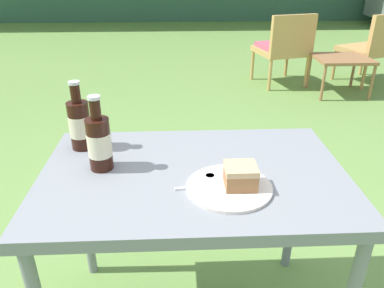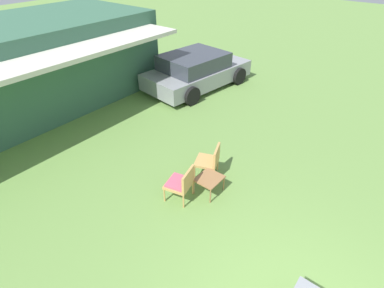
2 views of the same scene
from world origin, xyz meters
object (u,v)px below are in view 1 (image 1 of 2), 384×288
object	(u,v)px
garden_side_table	(342,61)
wicker_chair_cushioned	(284,46)
cola_bottle_far	(80,124)
cake_on_plate	(234,182)
cola_bottle_near	(99,142)
patio_table	(193,189)
wicker_chair_plain	(374,45)

from	to	relation	value
garden_side_table	wicker_chair_cushioned	bearing A→B (deg)	147.25
cola_bottle_far	cake_on_plate	bearing A→B (deg)	-30.09
garden_side_table	cola_bottle_near	bearing A→B (deg)	-126.24
garden_side_table	cola_bottle_far	bearing A→B (deg)	-129.15
wicker_chair_cushioned	patio_table	world-z (taller)	wicker_chair_cushioned
cola_bottle_far	patio_table	bearing A→B (deg)	-25.81
wicker_chair_cushioned	cola_bottle_near	xyz separation A→B (m)	(-1.45, -3.05, 0.35)
wicker_chair_plain	cake_on_plate	world-z (taller)	wicker_chair_plain
wicker_chair_plain	cola_bottle_near	xyz separation A→B (m)	(-2.47, -3.03, 0.34)
wicker_chair_cushioned	patio_table	bearing A→B (deg)	55.43
wicker_chair_cushioned	garden_side_table	xyz separation A→B (m)	(0.53, -0.34, -0.09)
wicker_chair_cushioned	cake_on_plate	distance (m)	3.37
cake_on_plate	patio_table	bearing A→B (deg)	137.89
garden_side_table	patio_table	size ratio (longest dim) A/B	0.56
garden_side_table	cake_on_plate	xyz separation A→B (m)	(-1.57, -2.85, 0.37)
cake_on_plate	cola_bottle_near	bearing A→B (deg)	160.98
garden_side_table	cake_on_plate	size ratio (longest dim) A/B	2.13
wicker_chair_cushioned	patio_table	distance (m)	3.30
wicker_chair_cushioned	cake_on_plate	xyz separation A→B (m)	(-1.04, -3.19, 0.28)
wicker_chair_cushioned	cola_bottle_far	xyz separation A→B (m)	(-1.55, -2.89, 0.35)
cola_bottle_near	cola_bottle_far	world-z (taller)	same
wicker_chair_cushioned	patio_table	size ratio (longest dim) A/B	0.80
wicker_chair_plain	cola_bottle_far	world-z (taller)	cola_bottle_far
cake_on_plate	cola_bottle_far	distance (m)	0.60
garden_side_table	cola_bottle_near	xyz separation A→B (m)	(-1.98, -2.71, 0.44)
wicker_chair_plain	cake_on_plate	bearing A→B (deg)	34.96
garden_side_table	cola_bottle_near	distance (m)	3.38
garden_side_table	cola_bottle_far	world-z (taller)	cola_bottle_far
patio_table	cake_on_plate	bearing A→B (deg)	-42.11
garden_side_table	cola_bottle_near	size ratio (longest dim) A/B	2.21
cake_on_plate	cola_bottle_far	world-z (taller)	cola_bottle_far
wicker_chair_cushioned	garden_side_table	bearing A→B (deg)	133.21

